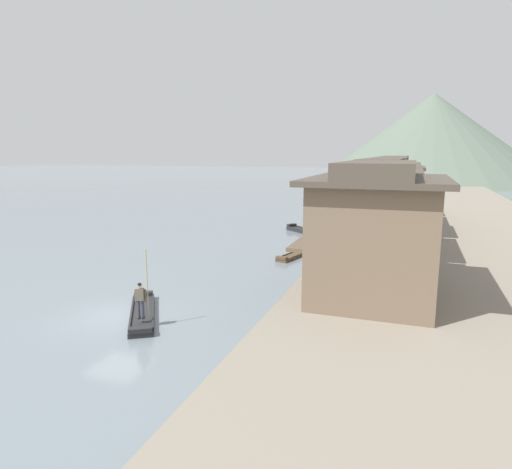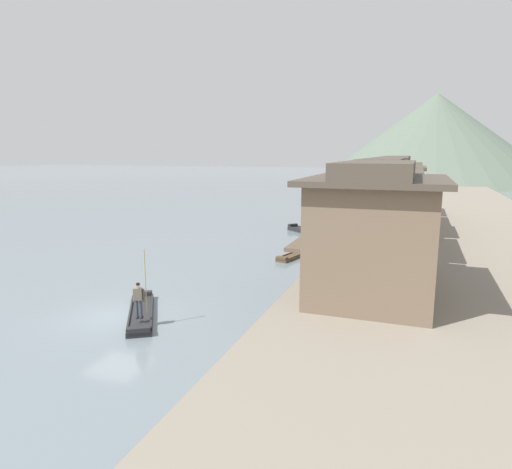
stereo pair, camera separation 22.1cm
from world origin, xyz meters
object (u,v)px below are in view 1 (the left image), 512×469
at_px(boat_foreground_poled, 142,313).
at_px(boatman_person, 141,296).
at_px(boat_moored_nearest, 308,231).
at_px(house_waterfront_tall, 388,197).
at_px(boat_moored_second, 297,254).
at_px(house_waterfront_second, 379,208).
at_px(boat_moored_third, 348,220).
at_px(house_waterfront_narrow, 390,191).
at_px(house_waterfront_nearest, 376,231).
at_px(house_waterfront_far, 394,186).
at_px(boat_moored_far, 365,201).
at_px(boat_midriver_drifting, 355,205).

height_order(boat_foreground_poled, boatman_person, boatman_person).
bearing_deg(boat_moored_nearest, house_waterfront_tall, -22.07).
height_order(boat_moored_second, house_waterfront_second, house_waterfront_second).
xyz_separation_m(boat_moored_second, boat_moored_third, (1.07, 17.96, -0.00)).
bearing_deg(house_waterfront_second, house_waterfront_narrow, 89.99).
bearing_deg(house_waterfront_nearest, boat_moored_second, 121.73).
bearing_deg(house_waterfront_far, boatman_person, -103.96).
bearing_deg(boat_moored_far, house_waterfront_tall, -81.07).
xyz_separation_m(boatman_person, boat_moored_nearest, (1.64, 24.44, -1.14)).
bearing_deg(boat_moored_far, boatman_person, -94.13).
xyz_separation_m(boat_moored_third, house_waterfront_far, (4.58, 1.28, 3.76)).
bearing_deg(boat_moored_third, boatman_person, -96.87).
bearing_deg(boat_foreground_poled, boat_moored_second, 75.32).
xyz_separation_m(boat_moored_second, boat_moored_far, (0.86, 37.50, 0.05)).
height_order(boat_moored_nearest, boat_moored_far, boat_moored_nearest).
xyz_separation_m(boat_moored_third, boat_midriver_drifting, (-0.92, 13.78, 0.09)).
height_order(boat_moored_far, house_waterfront_tall, house_waterfront_tall).
distance_m(boat_midriver_drifting, house_waterfront_tall, 26.36).
bearing_deg(boat_foreground_poled, boat_moored_third, 81.54).
bearing_deg(boat_foreground_poled, boat_midriver_drifting, 85.20).
xyz_separation_m(boat_foreground_poled, house_waterfront_second, (9.36, 12.90, 3.74)).
xyz_separation_m(boatman_person, boat_moored_far, (3.81, 52.82, -1.24)).
bearing_deg(house_waterfront_narrow, boatman_person, -107.38).
height_order(boat_foreground_poled, house_waterfront_second, house_waterfront_second).
distance_m(house_waterfront_nearest, house_waterfront_tall, 16.22).
height_order(boat_moored_far, house_waterfront_second, house_waterfront_second).
bearing_deg(boat_moored_nearest, boatman_person, -93.83).
distance_m(boat_moored_nearest, house_waterfront_narrow, 8.41).
relative_size(boat_moored_nearest, boat_moored_third, 1.13).
relative_size(boat_midriver_drifting, house_waterfront_narrow, 0.81).
bearing_deg(house_waterfront_tall, house_waterfront_far, 90.56).
xyz_separation_m(boat_midriver_drifting, house_waterfront_nearest, (6.02, -41.71, 3.66)).
bearing_deg(house_waterfront_second, house_waterfront_far, 90.01).
height_order(house_waterfront_nearest, house_waterfront_narrow, same).
bearing_deg(boat_moored_third, boat_foreground_poled, -98.46).
xyz_separation_m(boat_foreground_poled, boat_midriver_drifting, (3.86, 45.89, 0.08)).
xyz_separation_m(boat_moored_second, boat_midriver_drifting, (0.15, 31.74, 0.09)).
relative_size(house_waterfront_narrow, house_waterfront_far, 0.87).
bearing_deg(boat_moored_nearest, house_waterfront_nearest, -68.61).
xyz_separation_m(boatman_person, boat_midriver_drifting, (3.10, 47.07, -1.20)).
height_order(boat_moored_nearest, boat_moored_third, boat_moored_nearest).
bearing_deg(boat_moored_far, boat_midriver_drifting, -97.07).
height_order(boatman_person, house_waterfront_narrow, house_waterfront_narrow).
xyz_separation_m(boat_moored_nearest, house_waterfront_nearest, (7.47, -19.08, 3.60)).
xyz_separation_m(boat_foreground_poled, boat_moored_far, (4.57, 51.65, 0.05)).
relative_size(boat_moored_nearest, house_waterfront_narrow, 0.80).
bearing_deg(boatman_person, house_waterfront_narrow, 72.62).
relative_size(boat_moored_far, house_waterfront_narrow, 0.71).
height_order(boat_moored_third, boat_midriver_drifting, boat_midriver_drifting).
height_order(boatman_person, boat_midriver_drifting, boatman_person).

